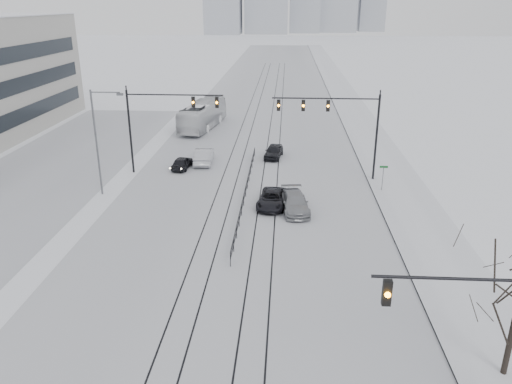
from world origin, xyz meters
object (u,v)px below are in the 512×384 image
(sedan_sb_outer, at_px, (204,156))
(sedan_nb_front, at_px, (272,199))
(sedan_sb_inner, at_px, (182,163))
(sedan_nb_right, at_px, (295,203))
(box_truck, at_px, (203,115))
(sedan_nb_far, at_px, (274,151))
(traffic_mast_near, at_px, (490,329))

(sedan_sb_outer, relative_size, sedan_nb_front, 1.04)
(sedan_sb_inner, height_order, sedan_nb_right, sedan_nb_right)
(sedan_sb_inner, bearing_deg, sedan_sb_outer, -128.51)
(box_truck, bearing_deg, sedan_nb_far, 135.85)
(sedan_sb_inner, bearing_deg, sedan_nb_right, 143.14)
(sedan_sb_outer, height_order, box_truck, box_truck)
(sedan_sb_outer, bearing_deg, box_truck, -83.19)
(sedan_nb_front, bearing_deg, traffic_mast_near, -62.51)
(sedan_nb_right, height_order, sedan_nb_far, sedan_nb_right)
(sedan_nb_right, bearing_deg, sedan_nb_front, 146.67)
(sedan_nb_front, height_order, box_truck, box_truck)
(sedan_nb_far, bearing_deg, sedan_nb_right, -73.38)
(sedan_sb_inner, relative_size, box_truck, 0.29)
(sedan_nb_right, xyz_separation_m, box_truck, (-11.73, 27.32, 1.01))
(box_truck, bearing_deg, sedan_nb_front, 119.47)
(sedan_sb_outer, height_order, sedan_nb_right, sedan_sb_outer)
(sedan_nb_front, bearing_deg, sedan_nb_far, 97.55)
(sedan_nb_front, bearing_deg, sedan_nb_right, -19.66)
(traffic_mast_near, relative_size, box_truck, 0.57)
(sedan_nb_front, distance_m, box_truck, 28.24)
(sedan_nb_front, height_order, sedan_nb_far, sedan_nb_far)
(sedan_sb_outer, distance_m, sedan_nb_far, 7.50)
(traffic_mast_near, xyz_separation_m, sedan_sb_outer, (-15.85, 33.30, -3.77))
(sedan_sb_outer, xyz_separation_m, sedan_nb_front, (7.37, -11.20, -0.15))
(sedan_sb_inner, height_order, sedan_nb_far, sedan_nb_far)
(box_truck, bearing_deg, traffic_mast_near, 119.68)
(sedan_nb_right, height_order, box_truck, box_truck)
(sedan_sb_outer, relative_size, sedan_nb_right, 0.98)
(traffic_mast_near, bearing_deg, sedan_sb_inner, 119.50)
(sedan_sb_inner, distance_m, sedan_nb_far, 9.99)
(traffic_mast_near, xyz_separation_m, box_truck, (-18.39, 48.52, -2.84))
(sedan_sb_inner, distance_m, box_truck, 17.21)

